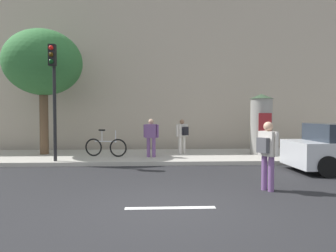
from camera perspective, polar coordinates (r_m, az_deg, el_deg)
ground_plane at (r=6.41m, az=0.43°, el=-14.69°), size 80.00×80.00×0.00m
sidewalk_curb at (r=13.25m, az=-1.21°, el=-5.53°), size 36.00×4.00×0.15m
lane_markings at (r=6.41m, az=0.43°, el=-14.66°), size 25.80×0.16×0.01m
building_backdrop at (r=18.42m, az=-1.63°, el=12.39°), size 36.00×5.00×10.22m
traffic_light at (r=11.96m, az=-20.14°, el=7.33°), size 0.24×0.45×4.16m
poster_column at (r=13.84m, az=16.60°, el=0.40°), size 0.99×0.99×2.55m
street_tree at (r=14.40m, az=-21.77°, el=10.57°), size 3.22×3.22×5.24m
pedestrian_in_red_top at (r=7.95m, az=17.63°, el=-4.17°), size 0.50×0.51×1.68m
pedestrian_near_pole at (r=12.44m, az=-3.06°, el=-1.55°), size 0.60×0.46×1.51m
pedestrian_tallest at (r=13.47m, az=2.63°, el=-1.33°), size 0.54×0.54×1.47m
bicycle_leaning at (r=12.83m, az=-11.26°, el=-3.74°), size 1.73×0.50×1.09m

